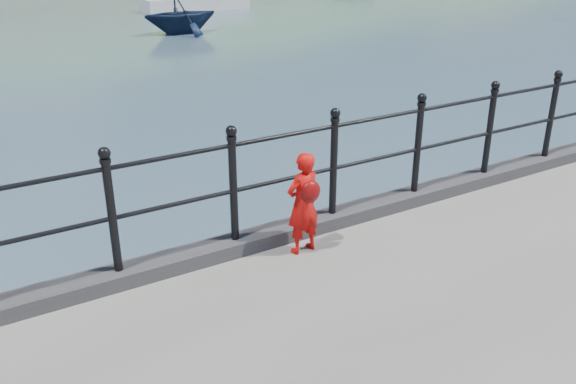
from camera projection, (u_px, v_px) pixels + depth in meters
ground at (279, 309)px, 7.04m from camera, size 600.00×600.00×0.00m
kerb at (286, 231)px, 6.50m from camera, size 60.00×0.30×0.15m
railing at (286, 166)px, 6.21m from camera, size 18.11×0.11×1.20m
far_shore at (39, 10)px, 222.45m from camera, size 830.00×200.00×156.00m
child at (303, 203)px, 6.05m from camera, size 0.42×0.34×1.07m
launch_navy at (181, 14)px, 25.67m from camera, size 3.24×2.82×1.67m
sailboat_near at (196, 4)px, 33.66m from camera, size 5.84×1.66×8.07m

